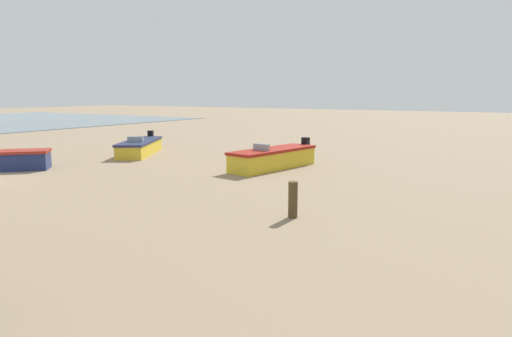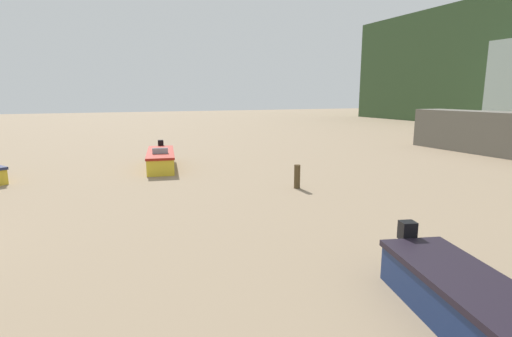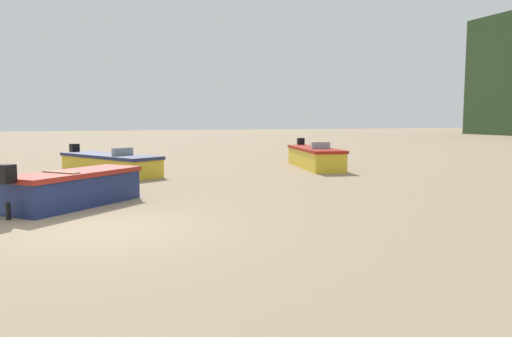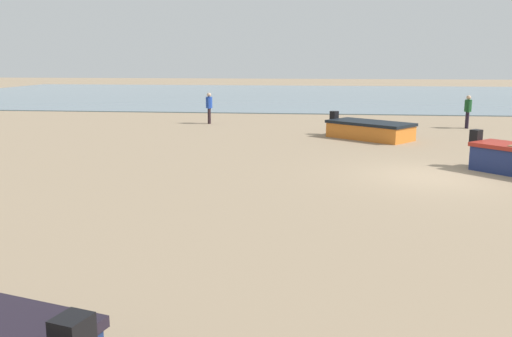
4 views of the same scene
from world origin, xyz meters
name	(u,v)px [view 2 (image 2 of 4)]	position (x,y,z in m)	size (l,w,h in m)	color
boat_yellow_0	(161,159)	(-9.20, 9.27, 0.45)	(5.05, 2.18, 1.20)	gold
boat_navy_5	(469,304)	(7.39, 11.44, 0.43)	(4.23, 2.35, 1.16)	navy
mooring_post_near_water	(297,177)	(-2.33, 13.65, 0.49)	(0.25, 0.25, 0.99)	#4D3C23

